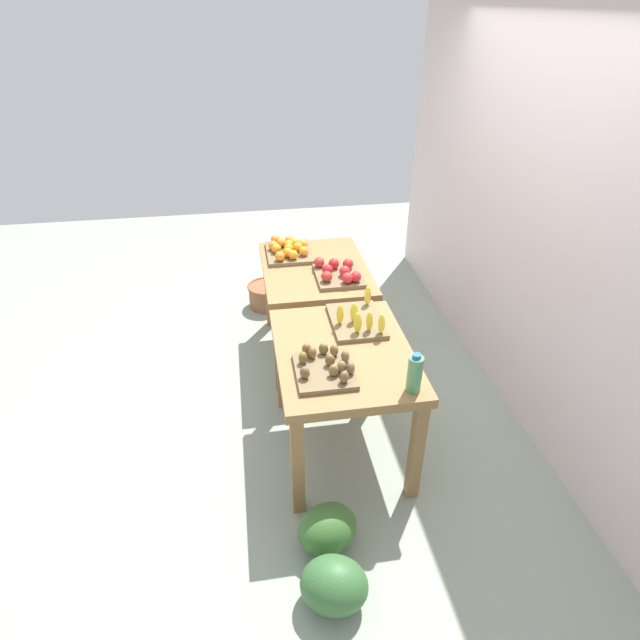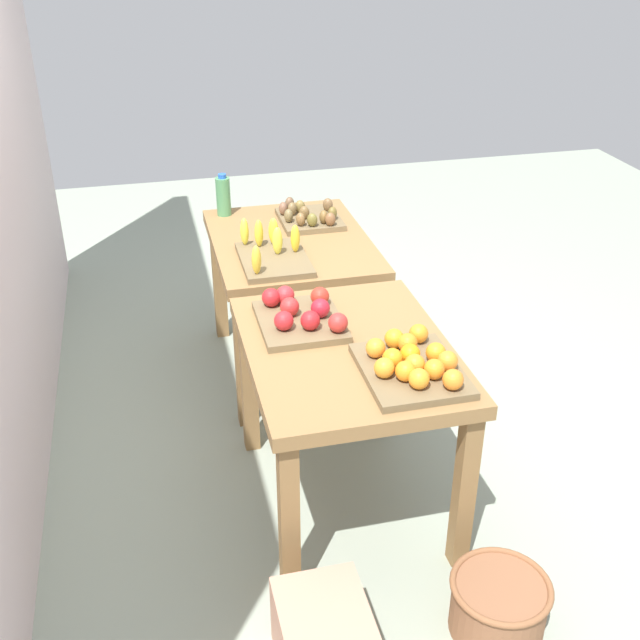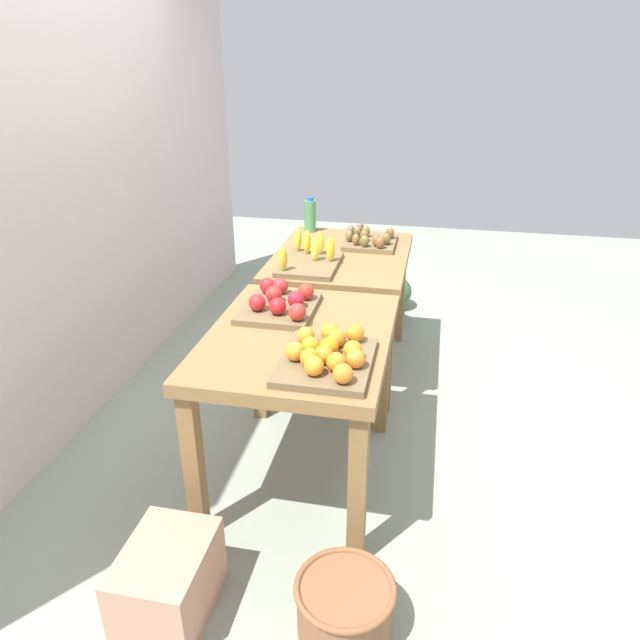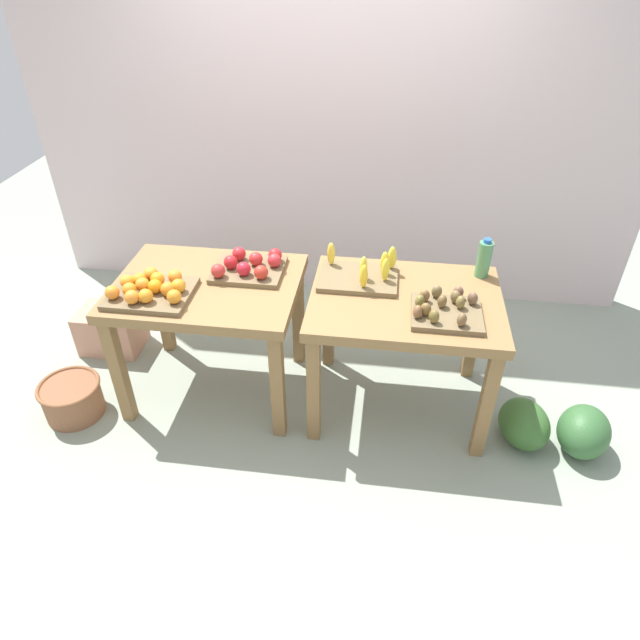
{
  "view_description": "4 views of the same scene",
  "coord_description": "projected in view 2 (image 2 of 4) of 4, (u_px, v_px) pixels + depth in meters",
  "views": [
    {
      "loc": [
        3.0,
        -0.53,
        2.55
      ],
      "look_at": [
        -0.03,
        -0.05,
        0.63
      ],
      "focal_mm": 28.99,
      "sensor_mm": 36.0,
      "label": 1
    },
    {
      "loc": [
        -3.09,
        0.73,
        2.35
      ],
      "look_at": [
        -0.0,
        -0.02,
        0.6
      ],
      "focal_mm": 43.48,
      "sensor_mm": 36.0,
      "label": 2
    },
    {
      "loc": [
        -2.8,
        -0.56,
        1.93
      ],
      "look_at": [
        -0.08,
        0.0,
        0.62
      ],
      "focal_mm": 32.86,
      "sensor_mm": 36.0,
      "label": 3
    },
    {
      "loc": [
        0.44,
        -2.56,
        2.44
      ],
      "look_at": [
        0.09,
        0.0,
        0.58
      ],
      "focal_mm": 31.31,
      "sensor_mm": 36.0,
      "label": 4
    }
  ],
  "objects": [
    {
      "name": "ground_plane",
      "position": [
        316.0,
        424.0,
        3.91
      ],
      "size": [
        8.0,
        8.0,
        0.0
      ],
      "primitive_type": "plane",
      "color": "gray"
    },
    {
      "name": "kiwi_bin",
      "position": [
        309.0,
        216.0,
        4.19
      ],
      "size": [
        0.36,
        0.32,
        0.1
      ],
      "color": "brown",
      "rests_on": "display_table_right"
    },
    {
      "name": "water_bottle",
      "position": [
        223.0,
        196.0,
        4.26
      ],
      "size": [
        0.08,
        0.08,
        0.23
      ],
      "color": "#4C8C59",
      "rests_on": "display_table_right"
    },
    {
      "name": "apple_bin",
      "position": [
        301.0,
        315.0,
        3.2
      ],
      "size": [
        0.4,
        0.34,
        0.11
      ],
      "color": "brown",
      "rests_on": "display_table_left"
    },
    {
      "name": "banana_crate",
      "position": [
        272.0,
        254.0,
        3.75
      ],
      "size": [
        0.44,
        0.32,
        0.17
      ],
      "color": "brown",
      "rests_on": "display_table_right"
    },
    {
      "name": "display_table_right",
      "position": [
        291.0,
        259.0,
        4.07
      ],
      "size": [
        1.04,
        0.8,
        0.78
      ],
      "color": "olive",
      "rests_on": "ground_plane"
    },
    {
      "name": "watermelon_pile",
      "position": [
        299.0,
        275.0,
        5.12
      ],
      "size": [
        0.68,
        0.42,
        0.28
      ],
      "color": "#336232",
      "rests_on": "ground_plane"
    },
    {
      "name": "orange_bin",
      "position": [
        412.0,
        364.0,
        2.86
      ],
      "size": [
        0.44,
        0.36,
        0.11
      ],
      "color": "brown",
      "rests_on": "display_table_left"
    },
    {
      "name": "wicker_basket",
      "position": [
        498.0,
        605.0,
        2.77
      ],
      "size": [
        0.36,
        0.36,
        0.23
      ],
      "color": "brown",
      "rests_on": "ground_plane"
    },
    {
      "name": "display_table_left",
      "position": [
        347.0,
        371.0,
        3.11
      ],
      "size": [
        1.04,
        0.8,
        0.78
      ],
      "color": "olive",
      "rests_on": "ground_plane"
    }
  ]
}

